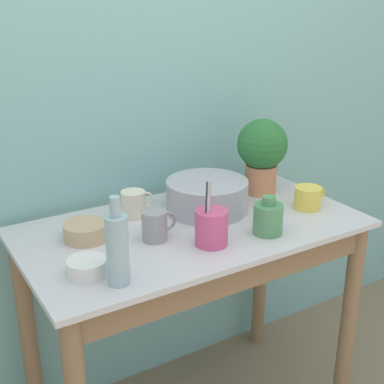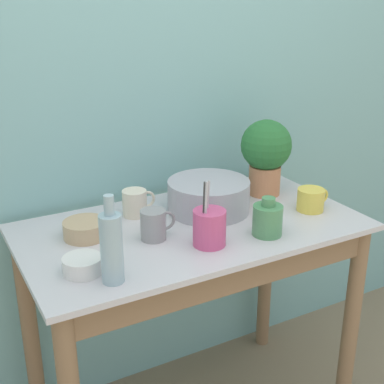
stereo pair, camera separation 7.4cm
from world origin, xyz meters
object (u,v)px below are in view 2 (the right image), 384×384
Objects in this scene: bowl_small_enamel_white at (83,265)px; utensil_cup at (209,227)px; mug_grey at (154,225)px; bowl_small_tan at (85,229)px; potted_plant at (266,152)px; bowl_wash_large at (209,196)px; bottle_short at (268,219)px; bottle_tall at (111,247)px; mug_cream at (135,203)px; mug_yellow at (311,200)px.

utensil_cup reaches higher than bowl_small_enamel_white.
mug_grey is 0.23m from bowl_small_tan.
bowl_wash_large is (-0.28, -0.04, -0.11)m from potted_plant.
bottle_tall is at bearing -175.79° from bottle_short.
mug_yellow is (0.58, -0.26, -0.01)m from mug_cream.
bottle_tall is (-0.48, -0.31, 0.05)m from bowl_wash_large.
bowl_small_enamel_white is (-0.29, -0.31, -0.02)m from mug_cream.
bowl_wash_large reaches higher than bowl_small_enamel_white.
bowl_small_enamel_white is 0.52× the size of utensil_cup.
bottle_short is 0.59m from bowl_small_tan.
bowl_wash_large is at bearing 32.44° from bottle_tall.
bowl_small_enamel_white is (-0.06, 0.09, -0.08)m from bottle_tall.
mug_grey is (-0.34, 0.15, -0.00)m from bottle_short.
mug_yellow is (0.60, -0.06, -0.01)m from mug_grey.
bottle_tall is 0.55m from bottle_short.
mug_yellow is at bearing -76.87° from potted_plant.
potted_plant is 0.52m from utensil_cup.
potted_plant is at bearing 24.71° from bottle_tall.
bowl_wash_large is 0.30m from mug_grey.
potted_plant reaches higher than mug_cream.
bowl_wash_large is at bearing -0.03° from bowl_small_tan.
bowl_small_tan is 0.64× the size of utensil_cup.
mug_yellow is at bearing -24.37° from mug_cream.
mug_yellow is at bearing -5.34° from mug_grey.
potted_plant is at bearing 8.84° from bowl_wash_large.
utensil_cup reaches higher than bowl_wash_large.
utensil_cup is (0.33, -0.24, 0.03)m from bowl_small_tan.
bottle_tall is 1.96× the size of bottle_short.
bowl_wash_large is 2.41× the size of mug_cream.
bowl_wash_large is 0.59m from bowl_small_enamel_white.
bowl_small_tan is at bearing 70.09° from bowl_small_enamel_white.
bowl_small_tan is 0.41m from utensil_cup.
potted_plant is at bearing 103.13° from mug_yellow.
mug_yellow is 0.47m from utensil_cup.
bowl_wash_large is 2.47× the size of mug_grey.
potted_plant reaches higher than bowl_wash_large.
utensil_cup is at bearing -171.98° from mug_yellow.
bottle_short is 0.59× the size of utensil_cup.
bottle_tall is 2.07× the size of mug_cream.
bottle_short reaches higher than mug_grey.
mug_cream is 0.94× the size of mug_yellow.
bowl_small_tan is (0.02, 0.31, -0.08)m from bottle_tall.
bottle_tall is (-0.76, -0.35, -0.07)m from potted_plant.
bottle_tall is at bearing -93.88° from bowl_small_tan.
mug_cream is 0.56× the size of utensil_cup.
mug_grey is at bearing -31.69° from bowl_small_tan.
mug_grey is (-0.55, -0.16, -0.12)m from potted_plant.
utensil_cup reaches higher than mug_grey.
utensil_cup reaches higher than mug_cream.
mug_cream is 0.64m from mug_yellow.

